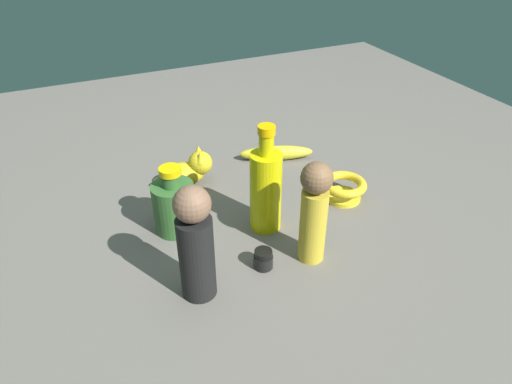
# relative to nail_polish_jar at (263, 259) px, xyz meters

# --- Properties ---
(ground) EXTENTS (2.00, 2.00, 0.00)m
(ground) POSITION_rel_nail_polish_jar_xyz_m (0.06, 0.17, -0.02)
(ground) COLOR #5B5651
(nail_polish_jar) EXTENTS (0.04, 0.04, 0.04)m
(nail_polish_jar) POSITION_rel_nail_polish_jar_xyz_m (0.00, 0.00, 0.00)
(nail_polish_jar) COLOR black
(nail_polish_jar) RESTS_ON ground
(bottle_tall) EXTENTS (0.07, 0.07, 0.23)m
(bottle_tall) POSITION_rel_nail_polish_jar_xyz_m (0.06, 0.11, 0.08)
(bottle_tall) COLOR #C5B908
(bottle_tall) RESTS_ON ground
(cat_figurine) EXTENTS (0.14, 0.09, 0.09)m
(cat_figurine) POSITION_rel_nail_polish_jar_xyz_m (-0.04, 0.34, 0.02)
(cat_figurine) COLOR gold
(cat_figurine) RESTS_ON ground
(bowl) EXTENTS (0.10, 0.10, 0.05)m
(bowl) POSITION_rel_nail_polish_jar_xyz_m (0.26, 0.13, 0.01)
(bowl) COLOR yellow
(bowl) RESTS_ON ground
(banana) EXTENTS (0.19, 0.10, 0.04)m
(banana) POSITION_rel_nail_polish_jar_xyz_m (0.21, 0.36, 0.00)
(banana) COLOR gold
(banana) RESTS_ON ground
(person_figure_child) EXTENTS (0.07, 0.07, 0.22)m
(person_figure_child) POSITION_rel_nail_polish_jar_xyz_m (-0.13, -0.01, 0.09)
(person_figure_child) COLOR black
(person_figure_child) RESTS_ON ground
(bottle_short) EXTENTS (0.09, 0.09, 0.15)m
(bottle_short) POSITION_rel_nail_polish_jar_xyz_m (-0.12, 0.18, 0.04)
(bottle_short) COLOR #2E5B28
(bottle_short) RESTS_ON ground
(person_figure_adult) EXTENTS (0.06, 0.06, 0.21)m
(person_figure_adult) POSITION_rel_nail_polish_jar_xyz_m (0.10, -0.01, 0.09)
(person_figure_adult) COLOR gold
(person_figure_adult) RESTS_ON ground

